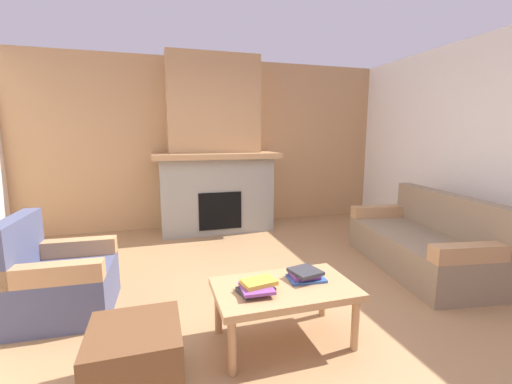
{
  "coord_description": "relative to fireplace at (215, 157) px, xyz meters",
  "views": [
    {
      "loc": [
        -0.89,
        -2.61,
        1.49
      ],
      "look_at": [
        0.24,
        1.17,
        0.83
      ],
      "focal_mm": 23.53,
      "sensor_mm": 36.0,
      "label": 1
    }
  ],
  "objects": [
    {
      "name": "wall_back_wood_panel",
      "position": [
        0.0,
        0.38,
        0.19
      ],
      "size": [
        6.0,
        0.12,
        2.7
      ],
      "primitive_type": "cube",
      "color": "tan",
      "rests_on": "ground"
    },
    {
      "name": "couch",
      "position": [
        1.96,
        -2.28,
        -0.88
      ],
      "size": [
        1.1,
        1.91,
        0.85
      ],
      "color": "#847056",
      "rests_on": "ground"
    },
    {
      "name": "coffee_table",
      "position": [
        -0.05,
        -3.13,
        -0.79
      ],
      "size": [
        1.0,
        0.6,
        0.43
      ],
      "color": "tan",
      "rests_on": "ground"
    },
    {
      "name": "fireplace",
      "position": [
        0.0,
        0.0,
        0.0
      ],
      "size": [
        1.9,
        0.82,
        2.7
      ],
      "color": "gray",
      "rests_on": "ground"
    },
    {
      "name": "ottoman",
      "position": [
        -1.06,
        -3.33,
        -0.96
      ],
      "size": [
        0.52,
        0.52,
        0.4
      ],
      "primitive_type": "cube",
      "color": "brown",
      "rests_on": "ground"
    },
    {
      "name": "book_stack_near_edge",
      "position": [
        -0.27,
        -3.17,
        -0.69
      ],
      "size": [
        0.28,
        0.25,
        0.08
      ],
      "color": "#2D2D33",
      "rests_on": "coffee_table"
    },
    {
      "name": "book_stack_center",
      "position": [
        0.14,
        -3.07,
        -0.7
      ],
      "size": [
        0.28,
        0.25,
        0.08
      ],
      "color": "#335699",
      "rests_on": "coffee_table"
    },
    {
      "name": "ground",
      "position": [
        0.0,
        -2.62,
        -1.16
      ],
      "size": [
        9.0,
        9.0,
        0.0
      ],
      "primitive_type": "plane",
      "color": "#9E754C"
    },
    {
      "name": "armchair",
      "position": [
        -1.73,
        -2.22,
        -0.87
      ],
      "size": [
        0.79,
        0.79,
        0.85
      ],
      "color": "#474C6B",
      "rests_on": "ground"
    }
  ]
}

